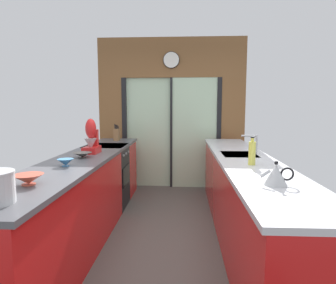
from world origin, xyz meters
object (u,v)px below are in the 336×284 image
(mixing_bowl_near, at_px, (29,179))
(mixing_bowl_far, at_px, (82,155))
(knife_block, at_px, (117,134))
(stand_mixer, at_px, (91,140))
(mixing_bowl_mid, at_px, (65,162))
(kettle, at_px, (276,175))
(oven_range, at_px, (107,176))
(soap_bottle, at_px, (252,153))

(mixing_bowl_near, relative_size, mixing_bowl_far, 1.02)
(knife_block, relative_size, stand_mixer, 0.66)
(mixing_bowl_mid, height_order, kettle, kettle)
(oven_range, xyz_separation_m, mixing_bowl_far, (0.02, -1.05, 0.50))
(soap_bottle, bearing_deg, mixing_bowl_mid, -174.73)
(mixing_bowl_far, height_order, knife_block, knife_block)
(mixing_bowl_near, distance_m, mixing_bowl_far, 1.13)
(mixing_bowl_mid, height_order, soap_bottle, soap_bottle)
(mixing_bowl_far, height_order, soap_bottle, soap_bottle)
(stand_mixer, bearing_deg, oven_range, 91.47)
(oven_range, height_order, mixing_bowl_near, mixing_bowl_near)
(knife_block, bearing_deg, mixing_bowl_mid, -90.00)
(mixing_bowl_near, relative_size, mixing_bowl_mid, 1.42)
(stand_mixer, bearing_deg, mixing_bowl_mid, -90.00)
(mixing_bowl_far, relative_size, stand_mixer, 0.50)
(oven_range, xyz_separation_m, stand_mixer, (0.02, -0.72, 0.63))
(mixing_bowl_near, relative_size, kettle, 0.88)
(oven_range, distance_m, mixing_bowl_far, 1.16)
(mixing_bowl_mid, bearing_deg, mixing_bowl_near, -90.00)
(mixing_bowl_mid, relative_size, stand_mixer, 0.36)
(oven_range, relative_size, mixing_bowl_mid, 6.09)
(mixing_bowl_near, height_order, soap_bottle, soap_bottle)
(kettle, distance_m, soap_bottle, 0.75)
(soap_bottle, bearing_deg, mixing_bowl_far, 170.43)
(knife_block, distance_m, kettle, 3.25)
(oven_range, xyz_separation_m, mixing_bowl_near, (0.02, -2.18, 0.51))
(mixing_bowl_near, relative_size, soap_bottle, 0.78)
(mixing_bowl_near, height_order, mixing_bowl_mid, mixing_bowl_near)
(stand_mixer, xyz_separation_m, kettle, (1.78, -1.38, -0.08))
(oven_range, relative_size, stand_mixer, 2.19)
(mixing_bowl_mid, relative_size, mixing_bowl_far, 0.72)
(soap_bottle, bearing_deg, knife_block, 132.14)
(knife_block, bearing_deg, stand_mixer, -90.00)
(stand_mixer, bearing_deg, kettle, -37.69)
(mixing_bowl_near, bearing_deg, mixing_bowl_mid, 90.00)
(mixing_bowl_near, xyz_separation_m, kettle, (1.78, 0.08, 0.04))
(mixing_bowl_near, distance_m, stand_mixer, 1.47)
(oven_range, distance_m, mixing_bowl_mid, 1.59)
(mixing_bowl_far, height_order, kettle, kettle)
(oven_range, bearing_deg, kettle, -49.31)
(stand_mixer, bearing_deg, mixing_bowl_far, -90.00)
(mixing_bowl_near, distance_m, mixing_bowl_mid, 0.66)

